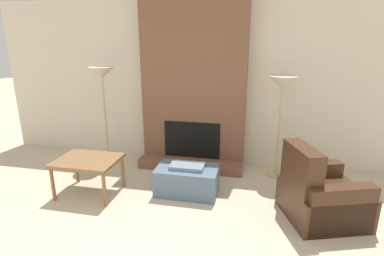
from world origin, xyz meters
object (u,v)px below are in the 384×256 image
armchair (318,196)px  side_table (88,163)px  floor_lamp_left (102,79)px  ottoman (187,180)px  floor_lamp_right (282,89)px

armchair → side_table: (-2.85, -0.01, 0.16)m
side_table → floor_lamp_left: (-0.29, 1.09, 0.95)m
ottoman → floor_lamp_right: floor_lamp_right is taller
armchair → side_table: bearing=71.5°
armchair → floor_lamp_left: floor_lamp_left is taller
armchair → floor_lamp_left: size_ratio=0.65×
side_table → floor_lamp_left: 1.47m
armchair → floor_lamp_right: bearing=1.4°
floor_lamp_left → ottoman: bearing=-27.5°
side_table → floor_lamp_left: floor_lamp_left is taller
floor_lamp_left → floor_lamp_right: 2.75m
armchair → side_table: armchair is taller
side_table → floor_lamp_right: (2.46, 1.09, 0.88)m
side_table → ottoman: bearing=12.4°
side_table → floor_lamp_right: 2.83m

